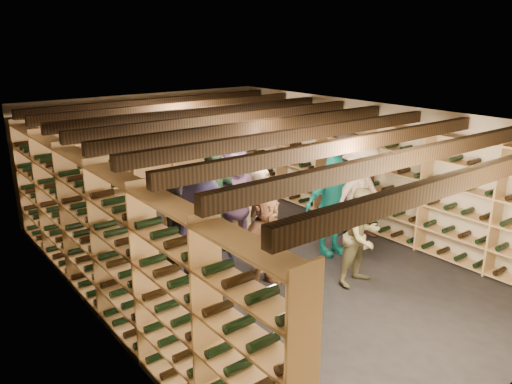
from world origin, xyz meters
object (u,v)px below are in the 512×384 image
object	(u,v)px
person_12	(346,182)
person_3	(361,198)
crate_stack_right	(235,220)
person_11	(236,194)
person_5	(265,240)
person_7	(263,219)
person_10	(213,200)
person_1	(179,240)
person_2	(362,237)
person_8	(368,199)
person_6	(202,245)
crate_stack_left	(177,209)
crate_loose	(226,223)
person_4	(331,205)

from	to	relation	value
person_12	person_3	bearing A→B (deg)	-101.58
crate_stack_right	person_11	xyz separation A→B (m)	(-0.19, -0.31, 0.64)
person_5	person_12	world-z (taller)	person_12
person_7	person_10	world-z (taller)	person_10
person_1	person_12	distance (m)	3.74
person_2	person_8	size ratio (longest dim) A/B	0.97
person_7	person_11	size ratio (longest dim) A/B	0.92
person_11	person_6	bearing A→B (deg)	-126.06
crate_stack_left	crate_loose	bearing A→B (deg)	-42.20
person_3	person_10	world-z (taller)	person_3
person_12	person_4	bearing A→B (deg)	-129.20
person_10	person_7	bearing A→B (deg)	-79.83
person_1	person_10	size ratio (longest dim) A/B	0.92
person_3	person_11	size ratio (longest dim) A/B	1.05
person_4	person_5	distance (m)	1.67
person_1	crate_loose	bearing A→B (deg)	17.78
person_6	person_10	size ratio (longest dim) A/B	1.03
crate_loose	person_2	xyz separation A→B (m)	(0.30, -3.12, 0.66)
person_6	person_5	bearing A→B (deg)	-8.69
person_2	person_12	world-z (taller)	person_12
crate_stack_right	person_2	xyz separation A→B (m)	(0.34, -2.76, 0.49)
person_12	person_6	bearing A→B (deg)	-146.72
crate_loose	person_11	bearing A→B (deg)	-109.08
person_2	person_3	world-z (taller)	person_3
person_1	person_3	size ratio (longest dim) A/B	0.89
person_10	person_5	bearing A→B (deg)	-96.98
crate_stack_left	crate_loose	world-z (taller)	crate_stack_left
person_3	person_8	distance (m)	0.58
person_7	person_12	xyz separation A→B (m)	(2.27, 0.35, 0.13)
person_7	person_1	bearing A→B (deg)	155.31
crate_stack_right	person_10	bearing A→B (deg)	-152.07
person_3	person_7	size ratio (longest dim) A/B	1.14
person_8	person_4	bearing A→B (deg)	-155.01
person_2	person_7	xyz separation A→B (m)	(-0.85, 1.29, 0.08)
person_2	person_4	distance (m)	1.13
person_4	person_10	xyz separation A→B (m)	(-1.49, 1.33, 0.04)
crate_stack_left	crate_loose	size ratio (longest dim) A/B	1.36
person_3	person_10	size ratio (longest dim) A/B	1.04
person_7	person_10	distance (m)	1.11
crate_stack_left	person_11	world-z (taller)	person_11
person_7	person_12	world-z (taller)	person_12
person_1	person_4	bearing A→B (deg)	-29.92
crate_stack_right	person_4	size ratio (longest dim) A/B	0.32
person_3	person_2	bearing A→B (deg)	-135.10
person_6	person_11	distance (m)	2.41
person_5	person_8	xyz separation A→B (m)	(2.64, 0.33, 0.02)
person_4	person_7	bearing A→B (deg)	176.46
person_1	person_6	distance (m)	0.56
crate_loose	person_7	bearing A→B (deg)	-106.67
person_1	person_5	distance (m)	1.23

